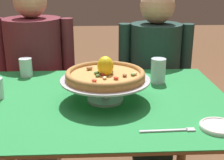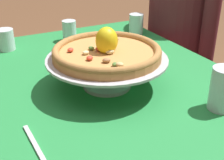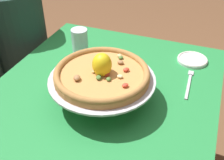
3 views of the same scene
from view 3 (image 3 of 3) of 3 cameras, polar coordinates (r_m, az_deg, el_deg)
dining_table at (r=1.17m, az=-3.67°, el=-9.15°), size 1.28×0.93×0.74m
pizza_stand at (r=1.07m, az=-2.05°, el=-0.70°), size 0.41×0.41×0.11m
pizza at (r=1.04m, az=-2.08°, el=1.41°), size 0.36×0.36×0.11m
water_glass_back_right at (r=1.39m, az=-6.58°, el=7.45°), size 0.08×0.08×0.13m
side_plate at (r=1.40m, az=16.18°, el=4.06°), size 0.14×0.14×0.02m
dinner_fork at (r=1.25m, az=15.53°, el=-0.53°), size 0.21×0.03×0.01m
diner_right at (r=1.77m, az=-18.26°, el=4.78°), size 0.50×0.36×1.22m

